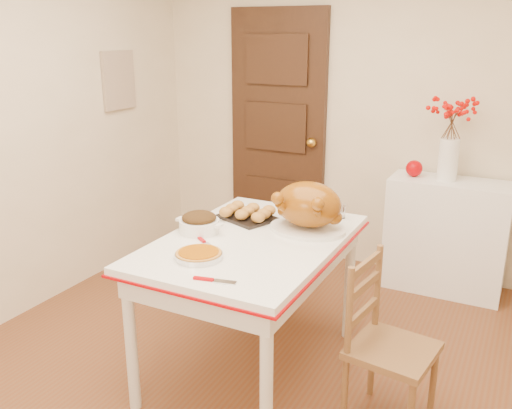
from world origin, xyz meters
The scene contains 17 objects.
floor centered at (0.00, 0.00, 0.00)m, with size 3.50×4.00×0.00m, color brown.
wall_back centered at (0.00, 2.00, 1.25)m, with size 3.50×0.00×2.50m, color beige.
door_back centered at (-0.70, 1.97, 1.03)m, with size 0.85×0.06×2.06m, color black.
photo_board centered at (-1.73, 1.20, 1.50)m, with size 0.03×0.35×0.45m, color #BFB39D.
sideboard centered at (0.77, 1.78, 0.42)m, with size 0.85×0.38×0.85m, color white.
kitchen_table centered at (-0.03, 0.20, 0.40)m, with size 0.92×1.34×0.80m, color white, non-canonical shape.
chair_oak centered at (0.79, 0.09, 0.43)m, with size 0.38×0.38×0.86m, color brown, non-canonical shape.
berry_vase centered at (0.73, 1.78, 1.16)m, with size 0.32×0.32×0.63m, color white, non-canonical shape.
apple centered at (0.50, 1.78, 0.91)m, with size 0.12×0.12×0.12m, color #A50004.
turkey_platter centered at (0.19, 0.46, 0.94)m, with size 0.44×0.35×0.28m, color #874604, non-canonical shape.
pumpkin_pie centered at (-0.14, -0.16, 0.83)m, with size 0.24×0.24×0.05m, color #9A4A00.
stuffing_dish centered at (-0.34, 0.16, 0.86)m, with size 0.28×0.22×0.11m, color #472D0F, non-canonical shape.
rolls_tray centered at (-0.20, 0.48, 0.84)m, with size 0.30×0.24×0.08m, color #A9672B, non-canonical shape.
pie_server centered at (0.07, -0.35, 0.81)m, with size 0.20×0.06×0.01m, color silver, non-canonical shape.
carving_knife centered at (-0.20, 0.01, 0.81)m, with size 0.22×0.05×0.01m, color silver, non-canonical shape.
drinking_glass centered at (-0.01, 0.69, 0.85)m, with size 0.06×0.06×0.10m, color white.
shaker_pair centered at (0.26, 0.76, 0.85)m, with size 0.09×0.04×0.09m, color white, non-canonical shape.
Camera 1 is at (1.26, -2.27, 1.87)m, focal length 38.87 mm.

